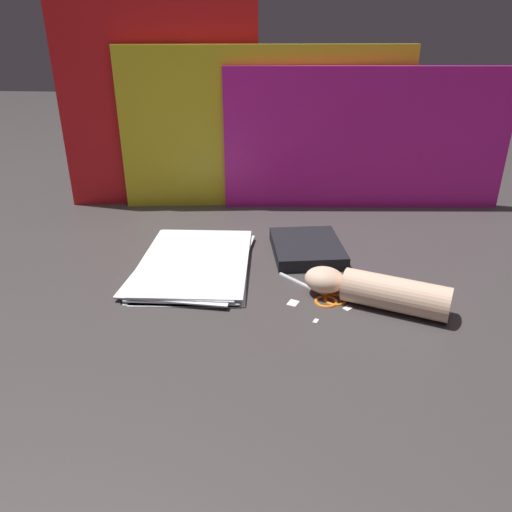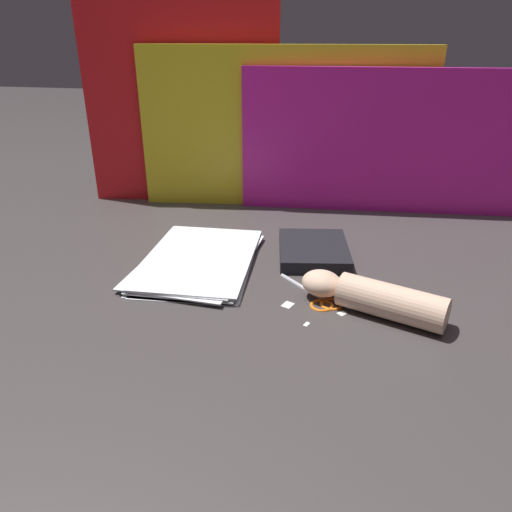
% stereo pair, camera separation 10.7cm
% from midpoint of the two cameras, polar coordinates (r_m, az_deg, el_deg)
% --- Properties ---
extents(ground_plane, '(6.00, 6.00, 0.00)m').
position_cam_midpoint_polar(ground_plane, '(1.13, -3.20, -1.88)').
color(ground_plane, '#3D3838').
extents(backdrop_panel_left, '(0.57, 0.11, 0.60)m').
position_cam_midpoint_polar(backdrop_panel_left, '(1.55, -12.98, 16.64)').
color(backdrop_panel_left, red).
rests_on(backdrop_panel_left, ground_plane).
extents(backdrop_panel_center, '(0.84, 0.11, 0.46)m').
position_cam_midpoint_polar(backdrop_panel_center, '(1.50, -0.97, 14.27)').
color(backdrop_panel_center, yellow).
rests_on(backdrop_panel_center, ground_plane).
extents(backdrop_panel_right, '(0.83, 0.07, 0.41)m').
position_cam_midpoint_polar(backdrop_panel_right, '(1.51, 10.47, 12.88)').
color(backdrop_panel_right, '#D81E9E').
rests_on(backdrop_panel_right, ground_plane).
extents(paper_stack, '(0.27, 0.37, 0.02)m').
position_cam_midpoint_polar(paper_stack, '(1.17, -9.66, -0.91)').
color(paper_stack, white).
rests_on(paper_stack, ground_plane).
extents(book_closed, '(0.19, 0.22, 0.03)m').
position_cam_midpoint_polar(book_closed, '(1.22, 3.35, 0.86)').
color(book_closed, black).
rests_on(book_closed, ground_plane).
extents(scissors, '(0.15, 0.18, 0.01)m').
position_cam_midpoint_polar(scissors, '(1.05, 4.78, -4.14)').
color(scissors, silver).
rests_on(scissors, ground_plane).
extents(hand_forearm, '(0.29, 0.17, 0.07)m').
position_cam_midpoint_polar(hand_forearm, '(1.00, 10.78, -3.98)').
color(hand_forearm, beige).
rests_on(hand_forearm, ground_plane).
extents(paper_scrap_near, '(0.03, 0.03, 0.00)m').
position_cam_midpoint_polar(paper_scrap_near, '(1.01, 1.23, -5.45)').
color(paper_scrap_near, white).
rests_on(paper_scrap_near, ground_plane).
extents(paper_scrap_mid, '(0.01, 0.02, 0.00)m').
position_cam_midpoint_polar(paper_scrap_mid, '(0.96, 3.67, -7.48)').
color(paper_scrap_mid, white).
rests_on(paper_scrap_mid, ground_plane).
extents(paper_scrap_far, '(0.02, 0.02, 0.00)m').
position_cam_midpoint_polar(paper_scrap_far, '(1.00, 7.40, -6.02)').
color(paper_scrap_far, white).
rests_on(paper_scrap_far, ground_plane).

